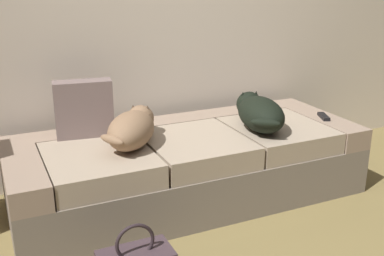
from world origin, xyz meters
The scene contains 5 objects.
couch centered at (0.00, 1.10, 0.22)m, with size 2.17×0.85×0.43m.
dog_tan centered at (-0.37, 1.06, 0.53)m, with size 0.45×0.54×0.20m.
dog_dark centered at (0.44, 1.01, 0.54)m, with size 0.34×0.61×0.21m.
tv_remote centered at (0.96, 1.00, 0.45)m, with size 0.04×0.15×0.02m, color black.
throw_pillow centered at (-0.58, 1.32, 0.60)m, with size 0.34×0.12×0.34m, color #725F5C.
Camera 1 is at (-1.13, -1.39, 1.39)m, focal length 43.97 mm.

